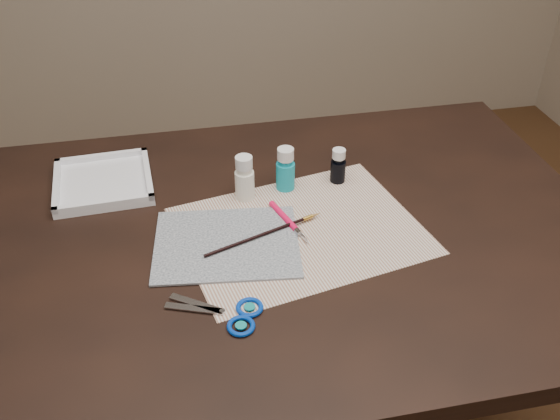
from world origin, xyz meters
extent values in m
cube|color=black|center=(0.00, 0.00, 0.38)|extent=(1.30, 0.90, 0.75)
cube|color=silver|center=(0.04, -0.01, 0.75)|extent=(0.52, 0.43, 0.00)
cube|color=black|center=(-0.11, -0.02, 0.75)|extent=(0.30, 0.25, 0.00)
cylinder|color=white|center=(-0.05, 0.13, 0.80)|extent=(0.05, 0.05, 0.10)
cylinder|color=#129EB4|center=(0.04, 0.14, 0.80)|extent=(0.05, 0.05, 0.10)
cylinder|color=black|center=(0.16, 0.15, 0.79)|extent=(0.04, 0.04, 0.08)
cube|color=white|center=(-0.34, 0.23, 0.76)|extent=(0.21, 0.21, 0.02)
camera|label=1|loc=(-0.19, -0.95, 1.50)|focal=40.00mm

